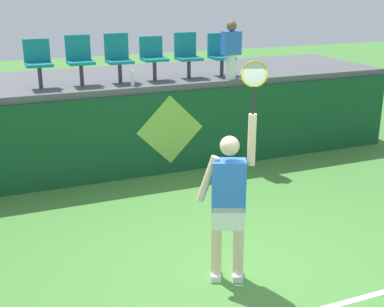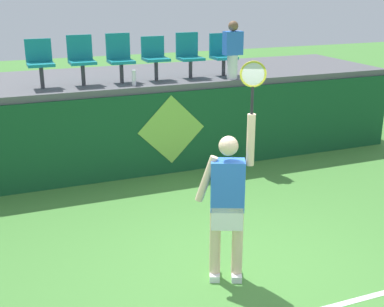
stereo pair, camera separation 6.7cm
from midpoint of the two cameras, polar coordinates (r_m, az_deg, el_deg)
ground_plane at (r=6.47m, az=4.96°, el=-12.82°), size 40.00×40.00×0.00m
court_back_wall at (r=9.26m, az=-5.14°, el=2.10°), size 10.49×0.20×1.51m
spectator_platform at (r=10.25m, az=-7.38°, el=8.31°), size 10.49×2.60×0.12m
tennis_player at (r=5.86m, az=3.79°, el=-5.28°), size 0.71×0.39×2.58m
water_bottle at (r=9.13m, az=-6.85°, el=8.34°), size 0.08×0.08×0.27m
stadium_chair_0 at (r=9.22m, az=-16.94°, el=9.87°), size 0.44×0.42×0.82m
stadium_chair_1 at (r=9.31m, az=-12.60°, el=10.37°), size 0.44×0.42×0.86m
stadium_chair_2 at (r=9.46m, az=-8.41°, el=10.67°), size 0.44×0.42×0.86m
stadium_chair_3 at (r=9.63m, az=-4.55°, el=10.80°), size 0.44×0.42×0.79m
stadium_chair_4 at (r=9.87m, az=-0.73°, el=11.06°), size 0.44×0.42×0.83m
stadium_chair_5 at (r=10.14m, az=2.98°, el=11.12°), size 0.44×0.42×0.80m
spectator_0 at (r=9.71m, az=4.17°, el=11.52°), size 0.34×0.20×1.07m
wall_signage_mount at (r=9.52m, az=-2.58°, el=-2.17°), size 1.27×0.01×1.47m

